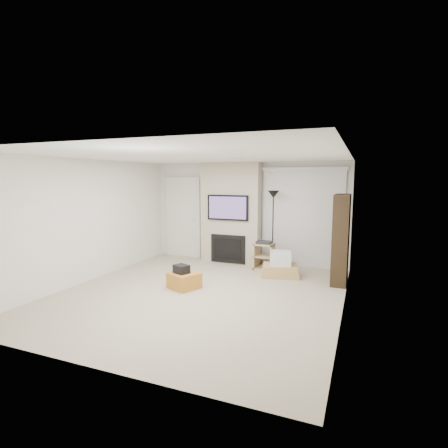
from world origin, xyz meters
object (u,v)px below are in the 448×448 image
at_px(floor_lamp, 273,207).
at_px(av_stand, 264,254).
at_px(ottoman, 184,280).
at_px(bookshelf, 341,239).
at_px(box_stack, 280,267).

bearing_deg(floor_lamp, av_stand, -130.12).
bearing_deg(floor_lamp, ottoman, -118.84).
height_order(floor_lamp, bookshelf, floor_lamp).
xyz_separation_m(floor_lamp, av_stand, (-0.15, -0.18, -1.10)).
xyz_separation_m(ottoman, box_stack, (1.53, 1.54, 0.06)).
height_order(av_stand, bookshelf, bookshelf).
distance_m(ottoman, floor_lamp, 2.79).
relative_size(av_stand, box_stack, 0.70).
distance_m(box_stack, bookshelf, 1.41).
xyz_separation_m(floor_lamp, box_stack, (0.33, -0.63, -1.23)).
bearing_deg(bookshelf, ottoman, -151.61).
xyz_separation_m(av_stand, bookshelf, (1.72, -0.50, 0.55)).
xyz_separation_m(ottoman, av_stand, (1.04, 1.99, 0.20)).
bearing_deg(bookshelf, av_stand, 163.88).
height_order(ottoman, box_stack, box_stack).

